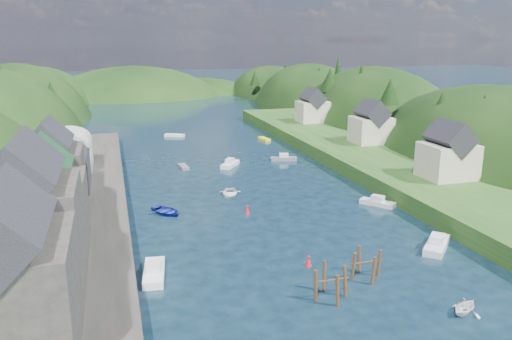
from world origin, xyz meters
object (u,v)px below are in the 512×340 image
object	(u,v)px
piling_cluster_near	(331,286)
piling_cluster_far	(366,267)
channel_buoy_near	(309,261)
channel_buoy_far	(247,210)

from	to	relation	value
piling_cluster_near	piling_cluster_far	world-z (taller)	piling_cluster_near
piling_cluster_near	channel_buoy_near	size ratio (longest dim) A/B	3.16
piling_cluster_near	piling_cluster_far	bearing A→B (deg)	28.33
piling_cluster_near	piling_cluster_far	size ratio (longest dim) A/B	1.06
piling_cluster_far	channel_buoy_far	world-z (taller)	piling_cluster_far
channel_buoy_far	channel_buoy_near	bearing A→B (deg)	-84.12
channel_buoy_near	channel_buoy_far	distance (m)	16.85
piling_cluster_far	channel_buoy_near	distance (m)	5.79
channel_buoy_far	piling_cluster_far	bearing A→B (deg)	-74.04
piling_cluster_near	channel_buoy_far	distance (m)	23.33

